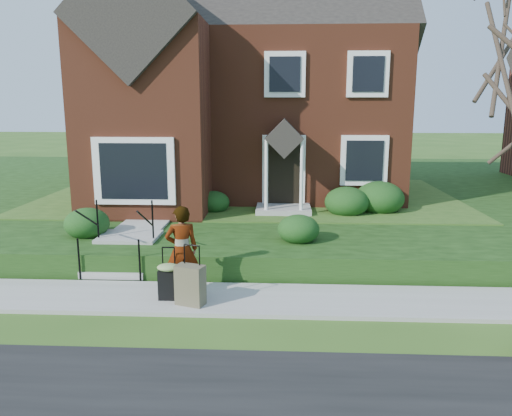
# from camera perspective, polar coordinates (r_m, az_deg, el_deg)

# --- Properties ---
(ground) EXTENTS (120.00, 120.00, 0.00)m
(ground) POSITION_cam_1_polar(r_m,az_deg,el_deg) (9.87, -3.85, -10.54)
(ground) COLOR #2D5119
(ground) RESTS_ON ground
(sidewalk) EXTENTS (60.00, 1.60, 0.08)m
(sidewalk) POSITION_cam_1_polar(r_m,az_deg,el_deg) (9.86, -3.85, -10.33)
(sidewalk) COLOR #9E9B93
(sidewalk) RESTS_ON ground
(terrace) EXTENTS (44.00, 20.00, 0.60)m
(terrace) POSITION_cam_1_polar(r_m,az_deg,el_deg) (20.47, 10.93, 1.85)
(terrace) COLOR black
(terrace) RESTS_ON ground
(walkway) EXTENTS (1.20, 6.00, 0.06)m
(walkway) POSITION_cam_1_polar(r_m,az_deg,el_deg) (14.85, -11.27, -0.58)
(walkway) COLOR #9E9B93
(walkway) RESTS_ON terrace
(main_house) EXTENTS (10.40, 10.20, 9.40)m
(main_house) POSITION_cam_1_polar(r_m,az_deg,el_deg) (18.79, -1.23, 16.38)
(main_house) COLOR brown
(main_house) RESTS_ON terrace
(front_steps) EXTENTS (1.40, 2.02, 1.50)m
(front_steps) POSITION_cam_1_polar(r_m,az_deg,el_deg) (11.95, -14.87, -4.52)
(front_steps) COLOR #9E9B93
(front_steps) RESTS_ON ground
(foundation_shrubs) EXTENTS (9.55, 4.62, 1.02)m
(foundation_shrubs) POSITION_cam_1_polar(r_m,az_deg,el_deg) (14.11, -0.09, 0.74)
(foundation_shrubs) COLOR #103612
(foundation_shrubs) RESTS_ON terrace
(woman) EXTENTS (0.74, 0.60, 1.76)m
(woman) POSITION_cam_1_polar(r_m,az_deg,el_deg) (9.88, -8.48, -4.74)
(woman) COLOR #999999
(woman) RESTS_ON sidewalk
(suitcase_black) EXTENTS (0.43, 0.35, 1.02)m
(suitcase_black) POSITION_cam_1_polar(r_m,az_deg,el_deg) (9.73, -9.95, -8.03)
(suitcase_black) COLOR black
(suitcase_black) RESTS_ON sidewalk
(suitcase_olive) EXTENTS (0.59, 0.45, 1.14)m
(suitcase_olive) POSITION_cam_1_polar(r_m,az_deg,el_deg) (9.43, -7.52, -8.71)
(suitcase_olive) COLOR brown
(suitcase_olive) RESTS_ON sidewalk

